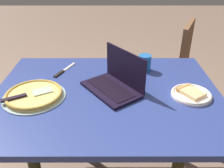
% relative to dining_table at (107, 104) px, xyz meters
% --- Properties ---
extents(dining_table, '(1.30, 0.97, 0.76)m').
position_rel_dining_table_xyz_m(dining_table, '(0.00, 0.00, 0.00)').
color(dining_table, navy).
rests_on(dining_table, ground_plane).
extents(laptop, '(0.37, 0.40, 0.23)m').
position_rel_dining_table_xyz_m(laptop, '(-0.05, -0.03, 0.13)').
color(laptop, black).
rests_on(laptop, dining_table).
extents(pizza_plate, '(0.22, 0.22, 0.04)m').
position_rel_dining_table_xyz_m(pizza_plate, '(-0.47, 0.04, 0.10)').
color(pizza_plate, white).
rests_on(pizza_plate, dining_table).
extents(pizza_tray, '(0.34, 0.34, 0.03)m').
position_rel_dining_table_xyz_m(pizza_tray, '(0.40, 0.05, 0.10)').
color(pizza_tray, '#92A8A9').
rests_on(pizza_tray, dining_table).
extents(table_knife, '(0.11, 0.22, 0.01)m').
position_rel_dining_table_xyz_m(table_knife, '(0.30, -0.26, 0.09)').
color(table_knife, beige).
rests_on(table_knife, dining_table).
extents(drink_cup, '(0.08, 0.08, 0.11)m').
position_rel_dining_table_xyz_m(drink_cup, '(-0.25, -0.28, 0.14)').
color(drink_cup, '#2160A8').
rests_on(drink_cup, dining_table).
extents(chair_near, '(0.57, 0.57, 0.93)m').
position_rel_dining_table_xyz_m(chair_near, '(-0.57, -0.85, -0.15)').
color(chair_near, brown).
rests_on(chair_near, ground_plane).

